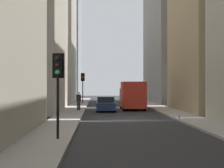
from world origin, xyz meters
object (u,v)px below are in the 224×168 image
at_px(sedan_navy, 106,104).
at_px(traffic_light_midblock, 83,81).
at_px(delivery_truck, 132,95).
at_px(pedestrian, 79,100).
at_px(traffic_light_foreground, 58,76).
at_px(discarded_bottle, 179,117).

distance_m(sedan_navy, traffic_light_midblock, 17.38).
distance_m(delivery_truck, pedestrian, 6.22).
height_order(traffic_light_foreground, discarded_bottle, traffic_light_foreground).
xyz_separation_m(delivery_truck, discarded_bottle, (-12.92, -2.19, -1.21)).
distance_m(traffic_light_foreground, traffic_light_midblock, 37.58).
height_order(delivery_truck, sedan_navy, delivery_truck).
xyz_separation_m(traffic_light_midblock, discarded_bottle, (-26.98, -7.75, -2.86)).
distance_m(traffic_light_midblock, discarded_bottle, 28.21).
bearing_deg(discarded_bottle, traffic_light_midblock, 16.04).
xyz_separation_m(sedan_navy, discarded_bottle, (-9.99, -4.99, -0.42)).
bearing_deg(delivery_truck, pedestrian, 120.25).
distance_m(sedan_navy, pedestrian, 2.60).
bearing_deg(traffic_light_midblock, delivery_truck, -158.39).
bearing_deg(pedestrian, sedan_navy, -85.62).
relative_size(traffic_light_foreground, discarded_bottle, 13.94).
bearing_deg(sedan_navy, delivery_truck, -43.68).
bearing_deg(pedestrian, discarded_bottle, -142.37).
height_order(delivery_truck, traffic_light_foreground, traffic_light_foreground).
xyz_separation_m(sedan_navy, traffic_light_foreground, (-20.59, 2.57, 2.24)).
xyz_separation_m(traffic_light_foreground, traffic_light_midblock, (37.58, 0.20, 0.20)).
height_order(delivery_truck, traffic_light_midblock, traffic_light_midblock).
bearing_deg(delivery_truck, sedan_navy, 136.32).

